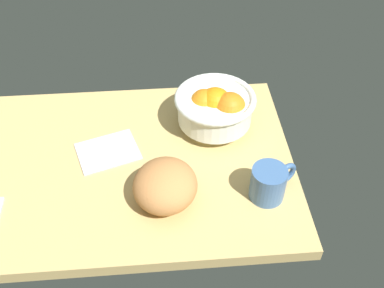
# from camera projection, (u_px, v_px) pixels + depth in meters

# --- Properties ---
(ground_plane) EXTENTS (0.81, 0.54, 0.03)m
(ground_plane) POSITION_uv_depth(u_px,v_px,m) (117.00, 167.00, 1.03)
(ground_plane) COLOR tan
(fruit_bowl) EXTENTS (0.20, 0.20, 0.11)m
(fruit_bowl) POSITION_uv_depth(u_px,v_px,m) (216.00, 107.00, 1.06)
(fruit_bowl) COLOR white
(fruit_bowl) RESTS_ON ground
(bread_loaf) EXTENTS (0.16, 0.17, 0.09)m
(bread_loaf) POSITION_uv_depth(u_px,v_px,m) (165.00, 185.00, 0.91)
(bread_loaf) COLOR #C98349
(bread_loaf) RESTS_ON ground
(napkin_folded) EXTENTS (0.16, 0.14, 0.01)m
(napkin_folded) POSITION_uv_depth(u_px,v_px,m) (108.00, 151.00, 1.04)
(napkin_folded) COLOR silver
(napkin_folded) RESTS_ON ground
(mug) EXTENTS (0.11, 0.08, 0.08)m
(mug) POSITION_uv_depth(u_px,v_px,m) (269.00, 183.00, 0.92)
(mug) COLOR #4269A0
(mug) RESTS_ON ground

